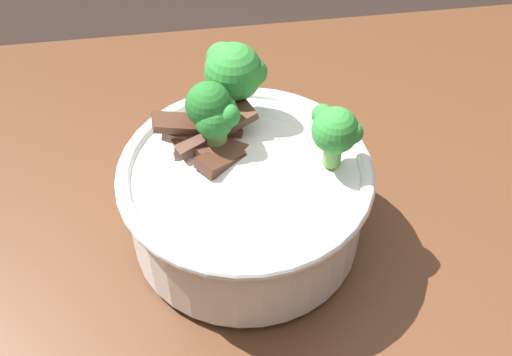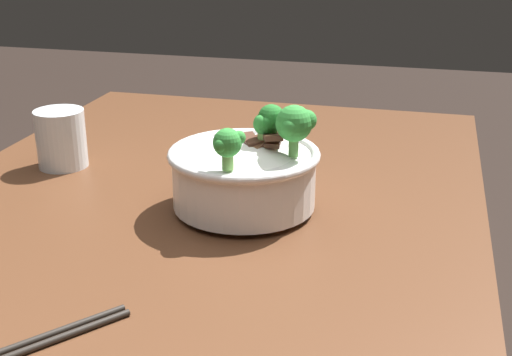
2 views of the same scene
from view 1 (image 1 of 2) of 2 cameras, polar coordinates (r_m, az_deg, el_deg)
The scene contains 2 objects.
dining_table at distance 0.66m, azimuth 13.58°, elevation -15.18°, with size 1.42×0.79×0.81m.
rice_bowl at distance 0.52m, azimuth -0.95°, elevation -0.94°, with size 0.20×0.20×0.15m.
Camera 1 is at (-0.19, -0.27, 1.26)m, focal length 44.87 mm.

